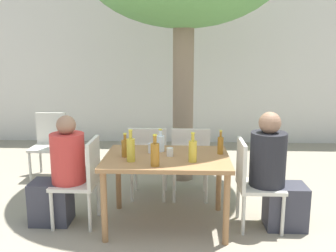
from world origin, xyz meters
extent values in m
plane|color=gray|center=(0.00, 0.00, 0.00)|extent=(30.00, 30.00, 0.00)
cube|color=beige|center=(0.00, 3.62, 1.40)|extent=(10.00, 0.08, 2.80)
cylinder|color=#7A6651|center=(0.16, 1.44, 1.10)|extent=(0.28, 0.28, 2.19)
cube|color=#996B42|center=(0.00, 0.00, 0.71)|extent=(1.25, 0.88, 0.04)
cylinder|color=#996B42|center=(-0.57, -0.38, 0.35)|extent=(0.06, 0.06, 0.69)
cylinder|color=#996B42|center=(0.57, -0.38, 0.35)|extent=(0.06, 0.06, 0.69)
cylinder|color=#996B42|center=(-0.57, 0.38, 0.35)|extent=(0.06, 0.06, 0.69)
cylinder|color=#996B42|center=(0.57, 0.38, 0.35)|extent=(0.06, 0.06, 0.69)
cube|color=beige|center=(-0.95, 0.00, 0.43)|extent=(0.44, 0.44, 0.04)
cube|color=beige|center=(-0.75, 0.00, 0.67)|extent=(0.04, 0.44, 0.45)
cylinder|color=beige|center=(-1.14, 0.19, 0.21)|extent=(0.04, 0.04, 0.41)
cylinder|color=beige|center=(-1.14, -0.19, 0.21)|extent=(0.04, 0.04, 0.41)
cylinder|color=beige|center=(-0.76, 0.19, 0.21)|extent=(0.04, 0.04, 0.41)
cylinder|color=beige|center=(-0.76, -0.19, 0.21)|extent=(0.04, 0.04, 0.41)
cube|color=beige|center=(0.95, 0.00, 0.43)|extent=(0.44, 0.44, 0.04)
cube|color=beige|center=(0.75, 0.00, 0.67)|extent=(0.04, 0.44, 0.45)
cylinder|color=beige|center=(1.14, -0.19, 0.21)|extent=(0.04, 0.04, 0.41)
cylinder|color=beige|center=(1.14, 0.19, 0.21)|extent=(0.04, 0.04, 0.41)
cylinder|color=beige|center=(0.76, -0.19, 0.21)|extent=(0.04, 0.04, 0.41)
cylinder|color=beige|center=(0.76, 0.19, 0.21)|extent=(0.04, 0.04, 0.41)
cube|color=beige|center=(-0.25, 0.76, 0.43)|extent=(0.44, 0.44, 0.04)
cube|color=beige|center=(-0.25, 0.56, 0.67)|extent=(0.44, 0.04, 0.45)
cylinder|color=beige|center=(-0.06, 0.95, 0.21)|extent=(0.04, 0.04, 0.41)
cylinder|color=beige|center=(-0.44, 0.95, 0.21)|extent=(0.04, 0.04, 0.41)
cylinder|color=beige|center=(-0.06, 0.57, 0.21)|extent=(0.04, 0.04, 0.41)
cylinder|color=beige|center=(-0.44, 0.57, 0.21)|extent=(0.04, 0.04, 0.41)
cube|color=beige|center=(0.25, 0.76, 0.43)|extent=(0.44, 0.44, 0.04)
cube|color=beige|center=(0.25, 0.56, 0.67)|extent=(0.44, 0.04, 0.45)
cylinder|color=beige|center=(0.44, 0.95, 0.21)|extent=(0.04, 0.04, 0.41)
cylinder|color=beige|center=(0.06, 0.95, 0.21)|extent=(0.04, 0.04, 0.41)
cylinder|color=beige|center=(0.44, 0.57, 0.21)|extent=(0.04, 0.04, 0.41)
cylinder|color=beige|center=(0.06, 0.57, 0.21)|extent=(0.04, 0.04, 0.41)
cube|color=beige|center=(-1.74, 1.40, 0.43)|extent=(0.44, 0.44, 0.04)
cube|color=beige|center=(-1.74, 1.60, 0.67)|extent=(0.44, 0.04, 0.45)
cylinder|color=beige|center=(-1.93, 1.21, 0.21)|extent=(0.04, 0.04, 0.41)
cylinder|color=beige|center=(-1.55, 1.21, 0.21)|extent=(0.04, 0.04, 0.41)
cylinder|color=beige|center=(-1.93, 1.59, 0.21)|extent=(0.04, 0.04, 0.41)
cylinder|color=beige|center=(-1.55, 1.59, 0.21)|extent=(0.04, 0.04, 0.41)
cube|color=#383842|center=(-1.21, 0.00, 0.22)|extent=(0.40, 0.31, 0.45)
cylinder|color=#C63833|center=(-1.01, 0.00, 0.70)|extent=(0.34, 0.34, 0.51)
sphere|color=#936B51|center=(-1.01, 0.00, 1.05)|extent=(0.19, 0.19, 0.19)
cube|color=#383842|center=(1.21, 0.00, 0.22)|extent=(0.40, 0.32, 0.45)
cylinder|color=#232328|center=(1.01, 0.00, 0.72)|extent=(0.35, 0.35, 0.54)
sphere|color=#936B51|center=(1.01, 0.00, 1.08)|extent=(0.22, 0.22, 0.22)
cylinder|color=#9E661E|center=(0.54, 0.12, 0.82)|extent=(0.06, 0.06, 0.18)
cylinder|color=#9E661E|center=(0.54, 0.12, 0.94)|extent=(0.02, 0.02, 0.06)
cylinder|color=gold|center=(0.54, 0.12, 0.98)|extent=(0.03, 0.03, 0.01)
cylinder|color=silver|center=(-0.07, 0.19, 0.82)|extent=(0.08, 0.08, 0.17)
cylinder|color=silver|center=(-0.07, 0.19, 0.93)|extent=(0.03, 0.03, 0.06)
cylinder|color=gold|center=(-0.07, 0.19, 0.97)|extent=(0.04, 0.04, 0.01)
cylinder|color=#9E661E|center=(-0.09, -0.32, 0.84)|extent=(0.08, 0.08, 0.21)
cylinder|color=#9E661E|center=(-0.09, -0.32, 0.98)|extent=(0.03, 0.03, 0.07)
cylinder|color=gold|center=(-0.09, -0.32, 1.03)|extent=(0.04, 0.04, 0.01)
cylinder|color=gold|center=(0.25, -0.17, 0.83)|extent=(0.08, 0.08, 0.20)
cylinder|color=gold|center=(0.25, -0.17, 0.97)|extent=(0.03, 0.03, 0.07)
cylinder|color=gold|center=(0.25, -0.17, 1.01)|extent=(0.04, 0.04, 0.01)
cylinder|color=gold|center=(-0.33, -0.18, 0.84)|extent=(0.08, 0.08, 0.22)
cylinder|color=gold|center=(-0.33, -0.18, 0.99)|extent=(0.03, 0.03, 0.08)
cylinder|color=gold|center=(-0.33, -0.18, 1.04)|extent=(0.04, 0.04, 0.01)
cylinder|color=#9E661E|center=(-0.41, -0.03, 0.82)|extent=(0.07, 0.07, 0.17)
cylinder|color=#9E661E|center=(-0.41, -0.03, 0.93)|extent=(0.03, 0.03, 0.06)
cylinder|color=gold|center=(-0.41, -0.03, 0.97)|extent=(0.04, 0.04, 0.01)
cylinder|color=silver|center=(0.03, 0.01, 0.78)|extent=(0.07, 0.07, 0.08)
cylinder|color=white|center=(-0.16, 0.13, 0.78)|extent=(0.07, 0.07, 0.10)
camera|label=1|loc=(0.17, -3.61, 1.78)|focal=40.00mm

